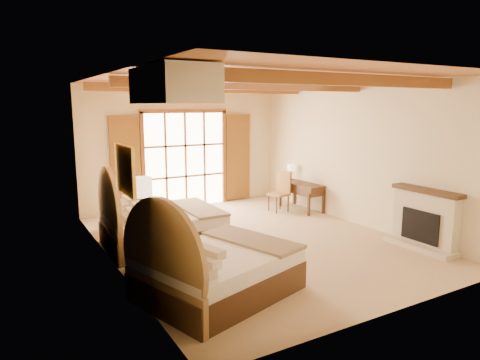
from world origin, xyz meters
TOP-DOWN VIEW (x-y plane):
  - floor at (0.00, 0.00)m, footprint 7.00×7.00m
  - wall_back at (0.00, 3.50)m, footprint 5.50×0.00m
  - wall_left at (-2.75, 0.00)m, footprint 0.00×7.00m
  - wall_right at (2.75, 0.00)m, footprint 0.00×7.00m
  - ceiling at (0.00, 0.00)m, footprint 7.00×7.00m
  - ceiling_beams at (0.00, 0.00)m, footprint 5.39×4.60m
  - french_doors at (0.00, 3.44)m, footprint 3.95×0.08m
  - fireplace at (2.60, -2.00)m, footprint 0.46×1.40m
  - painting at (-2.70, -0.75)m, footprint 0.06×0.95m
  - canopy_valance at (-2.40, -2.00)m, footprint 0.70×1.40m
  - bed_near at (-1.87, -1.86)m, footprint 2.55×2.14m
  - bed_far at (-1.81, 0.65)m, footprint 2.18×1.70m
  - nightstand at (-2.47, -0.58)m, footprint 0.55×0.55m
  - floor_lamp at (-2.50, -0.81)m, footprint 0.34×0.34m
  - armchair at (-1.85, 2.21)m, footprint 0.70×0.72m
  - ottoman at (-0.97, 1.97)m, footprint 0.77×0.77m
  - desk at (2.47, 1.61)m, footprint 0.66×1.35m
  - desk_chair at (1.87, 1.75)m, footprint 0.54×0.54m
  - desk_lamp at (2.55, 2.17)m, footprint 0.21×0.21m

SIDE VIEW (x-z plane):
  - floor at x=0.00m, z-range 0.00..0.00m
  - ottoman at x=-0.97m, z-range 0.00..0.43m
  - nightstand at x=-2.47m, z-range 0.00..0.54m
  - desk_chair at x=1.87m, z-range -0.19..0.83m
  - armchair at x=-1.85m, z-range 0.00..0.65m
  - desk at x=2.47m, z-range 0.03..0.73m
  - bed_near at x=-1.87m, z-range -0.27..1.12m
  - bed_far at x=-1.81m, z-range -0.28..1.14m
  - fireplace at x=2.60m, z-range -0.07..1.09m
  - desk_lamp at x=2.55m, z-range 0.81..1.23m
  - french_doors at x=0.00m, z-range -0.05..2.55m
  - floor_lamp at x=-2.50m, z-range 0.57..2.20m
  - wall_back at x=0.00m, z-range -1.15..4.35m
  - wall_left at x=-2.75m, z-range -1.90..5.10m
  - wall_right at x=2.75m, z-range -1.90..5.10m
  - painting at x=-2.70m, z-range 1.38..2.12m
  - canopy_valance at x=-2.40m, z-range 2.73..3.18m
  - ceiling_beams at x=0.00m, z-range 2.99..3.17m
  - ceiling at x=0.00m, z-range 3.20..3.20m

